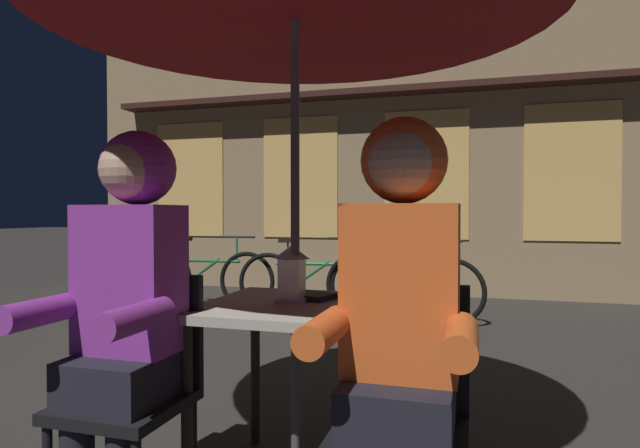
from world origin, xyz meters
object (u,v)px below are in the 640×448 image
Objects in this scene: person_left_hooded at (126,286)px; bicycle_second at (313,282)px; chair_left at (137,382)px; bicycle_third at (401,287)px; chair_right at (402,410)px; bicycle_nearest at (205,278)px; lantern at (292,272)px; cafe_table at (295,328)px; person_right_hooded at (400,299)px; book at (309,296)px.

person_left_hooded is 3.96m from bicycle_second.
bicycle_third is at bearing 83.09° from chair_left.
chair_right is 4.73m from bicycle_nearest.
person_left_hooded is at bearing -90.00° from chair_left.
chair_left is at bearing -64.48° from bicycle_nearest.
lantern is 0.71m from chair_left.
bicycle_nearest is (-2.30, 3.45, -0.29)m from cafe_table.
chair_right reaches higher than bicycle_third.
chair_left is at bearing 176.61° from person_right_hooded.
bicycle_third is at bearing 97.78° from chair_right.
bicycle_second is (-1.48, 3.83, -0.14)m from chair_right.
cafe_table is 0.85× the size of chair_right.
bicycle_second reaches higher than book.
cafe_table is at bearing 138.43° from person_right_hooded.
person_left_hooded and person_right_hooded have the same top height.
book is (2.33, -3.34, 0.41)m from bicycle_nearest.
person_left_hooded is 7.00× the size of book.
bicycle_nearest is 1.01× the size of bicycle_second.
person_right_hooded is 0.71m from book.
lantern reaches higher than cafe_table.
person_right_hooded is at bearing -82.34° from bicycle_third.
bicycle_second is (-1.48, 3.89, -0.50)m from person_right_hooded.
lantern is at bearing 138.61° from person_right_hooded.
book is (0.05, -3.24, 0.41)m from bicycle_third.
cafe_table is 0.53× the size of person_left_hooded.
cafe_table is 0.22m from lantern.
person_right_hooded is (0.96, 0.00, 0.00)m from person_left_hooded.
bicycle_nearest is (-1.82, 3.82, -0.14)m from chair_left.
lantern is 0.17× the size of person_left_hooded.
person_right_hooded reaches higher than chair_left.
lantern is 0.27× the size of chair_right.
bicycle_third is at bearing 90.49° from cafe_table.
cafe_table is at bearing 37.55° from chair_left.
bicycle_second is (-0.52, 3.83, -0.14)m from chair_left.
bicycle_second is (1.30, 0.01, 0.00)m from bicycle_nearest.
person_right_hooded is at bearing -32.23° from book.
chair_left is 4.23m from bicycle_nearest.
book is (-0.46, 0.54, -0.09)m from person_right_hooded.
bicycle_nearest reaches higher than cafe_table.
lantern reaches higher than bicycle_nearest.
person_right_hooded is 0.84× the size of bicycle_second.
person_right_hooded is 0.83× the size of bicycle_nearest.
chair_left is at bearing -140.24° from lantern.
chair_right reaches higher than book.
chair_right is at bearing -37.51° from lantern.
bicycle_second is (-0.52, 3.89, -0.50)m from person_left_hooded.
lantern is at bearing 143.50° from cafe_table.
chair_right is (0.48, -0.37, -0.15)m from cafe_table.
person_left_hooded is at bearing -115.67° from book.
book is at bearing 43.71° from chair_left.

